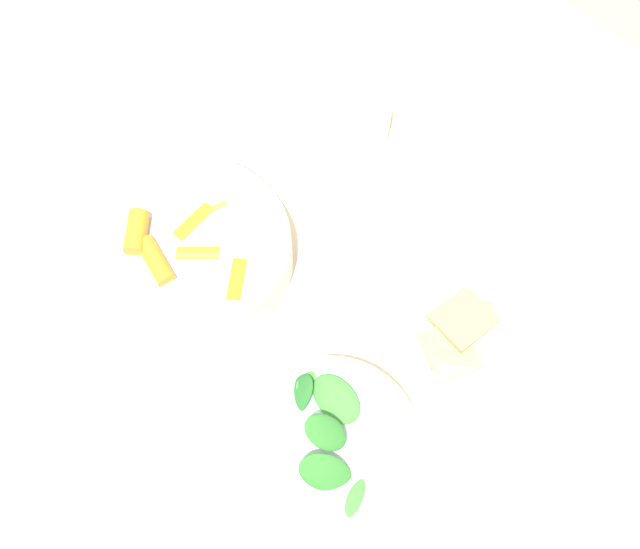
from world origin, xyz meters
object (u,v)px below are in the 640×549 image
(bowl_greens, at_px, (331,448))
(bowl_beans_hotdog, at_px, (299,107))
(bowl_carrots, at_px, (199,251))
(bowl_cookies, at_px, (459,333))

(bowl_greens, height_order, bowl_beans_hotdog, bowl_greens)
(bowl_carrots, bearing_deg, bowl_cookies, -66.15)
(bowl_carrots, relative_size, bowl_beans_hotdog, 0.91)
(bowl_greens, xyz_separation_m, bowl_cookies, (0.16, -0.02, -0.01))
(bowl_beans_hotdog, bearing_deg, bowl_cookies, -106.88)
(bowl_greens, relative_size, bowl_beans_hotdog, 0.79)
(bowl_beans_hotdog, bearing_deg, bowl_greens, -133.01)
(bowl_beans_hotdog, height_order, bowl_cookies, bowl_beans_hotdog)
(bowl_carrots, bearing_deg, bowl_greens, -104.15)
(bowl_carrots, height_order, bowl_beans_hotdog, bowl_carrots)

